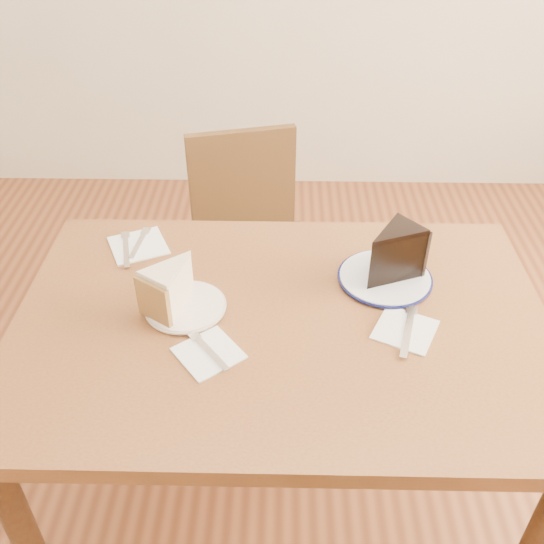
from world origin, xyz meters
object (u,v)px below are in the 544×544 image
(table, at_px, (281,350))
(plate_navy, at_px, (385,278))
(plate_cream, at_px, (186,307))
(chocolate_cake, at_px, (390,257))
(carrot_cake, at_px, (174,286))
(chair_far, at_px, (252,252))

(table, height_order, plate_navy, plate_navy)
(plate_cream, distance_m, chocolate_cake, 0.49)
(plate_navy, bearing_deg, plate_cream, -165.94)
(plate_navy, distance_m, carrot_cake, 0.50)
(plate_navy, bearing_deg, chair_far, 125.22)
(plate_cream, xyz_separation_m, chocolate_cake, (0.47, 0.11, 0.07))
(chair_far, relative_size, plate_cream, 4.82)
(table, distance_m, carrot_cake, 0.29)
(table, distance_m, chair_far, 0.67)
(table, distance_m, chocolate_cake, 0.33)
(chair_far, height_order, chocolate_cake, chocolate_cake)
(plate_cream, bearing_deg, chair_far, 79.42)
(chair_far, relative_size, carrot_cake, 6.82)
(carrot_cake, relative_size, chocolate_cake, 0.91)
(chair_far, relative_size, plate_navy, 3.92)
(table, relative_size, carrot_cake, 9.62)
(table, bearing_deg, carrot_cake, 171.89)
(table, xyz_separation_m, chair_far, (-0.10, 0.64, -0.18))
(table, xyz_separation_m, plate_navy, (0.25, 0.14, 0.10))
(plate_cream, bearing_deg, chocolate_cake, 13.09)
(table, bearing_deg, plate_navy, 30.23)
(carrot_cake, height_order, chocolate_cake, chocolate_cake)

